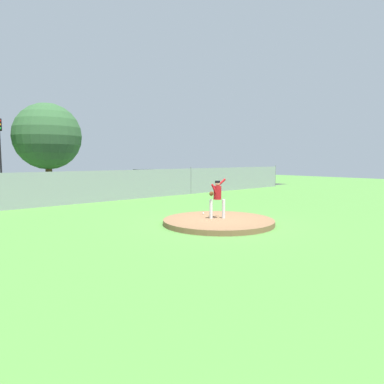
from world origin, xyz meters
TOP-DOWN VIEW (x-y plane):
  - ground_plane at (0.00, 6.00)m, footprint 80.00×80.00m
  - asphalt_strip at (0.00, 14.50)m, footprint 44.00×7.00m
  - pitchers_mound at (0.00, 0.00)m, footprint 4.52×4.52m
  - pitcher_youth at (0.08, 0.16)m, footprint 0.80×0.41m
  - baseball at (0.42, 1.34)m, footprint 0.07×0.07m
  - chainlink_fence at (0.00, 10.00)m, footprint 36.78×0.07m
  - parked_car_silver at (6.58, 14.52)m, footprint 2.10×4.63m
  - traffic_cone_orange at (1.25, 16.41)m, footprint 0.40×0.40m
  - traffic_light_near at (-3.60, 18.92)m, footprint 0.28×0.46m
  - tree_tall_centre at (0.84, 21.75)m, footprint 5.82×5.82m

SIDE VIEW (x-z plane):
  - ground_plane at x=0.00m, z-range 0.00..0.00m
  - asphalt_strip at x=0.00m, z-range 0.00..0.01m
  - pitchers_mound at x=0.00m, z-range 0.00..0.21m
  - baseball at x=0.42m, z-range 0.21..0.28m
  - traffic_cone_orange at x=1.25m, z-range -0.01..0.54m
  - parked_car_silver at x=6.58m, z-range -0.05..1.74m
  - chainlink_fence at x=0.00m, z-range -0.05..2.00m
  - pitcher_youth at x=0.08m, z-range 0.35..2.00m
  - traffic_light_near at x=-3.60m, z-range 0.98..6.59m
  - tree_tall_centre at x=0.84m, z-range 0.86..8.42m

